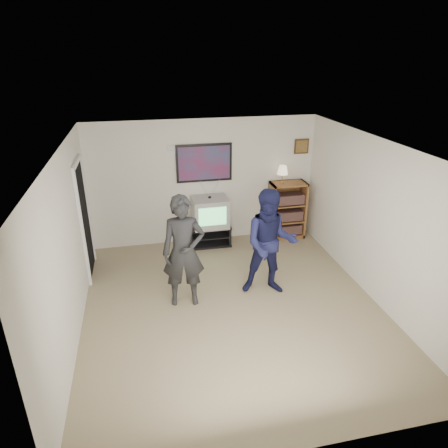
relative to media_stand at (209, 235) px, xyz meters
name	(u,v)px	position (x,y,z in m)	size (l,w,h in m)	color
room_shell	(228,225)	(-0.04, -1.88, 1.04)	(4.51, 5.00, 2.51)	#7A6D4D
media_stand	(209,235)	(0.00, 0.00, 0.00)	(0.85, 0.48, 0.42)	black
crt_television	(210,212)	(0.02, 0.00, 0.50)	(0.69, 0.59, 0.59)	#9D9D98
bookshelf	(287,210)	(1.66, 0.05, 0.39)	(0.73, 0.42, 1.19)	brown
table_lamp	(282,174)	(1.52, 0.08, 1.16)	(0.22, 0.22, 0.36)	beige
person_tall	(184,252)	(-0.73, -1.92, 0.68)	(0.65, 0.43, 1.77)	black
person_short	(270,243)	(0.64, -1.91, 0.67)	(0.86, 0.67, 1.76)	#16183F
controller_left	(178,234)	(-0.79, -1.75, 0.90)	(0.04, 0.13, 0.04)	white
controller_right	(266,227)	(0.61, -1.72, 0.87)	(0.04, 0.13, 0.04)	white
poster	(204,163)	(-0.04, 0.25, 1.44)	(1.10, 0.03, 0.75)	black
air_vent	(175,149)	(-0.59, 0.25, 1.74)	(0.28, 0.02, 0.14)	white
small_picture	(301,146)	(1.96, 0.25, 1.67)	(0.30, 0.03, 0.30)	#382812
doorway	(84,221)	(-2.27, -0.63, 0.79)	(0.03, 0.85, 2.00)	black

